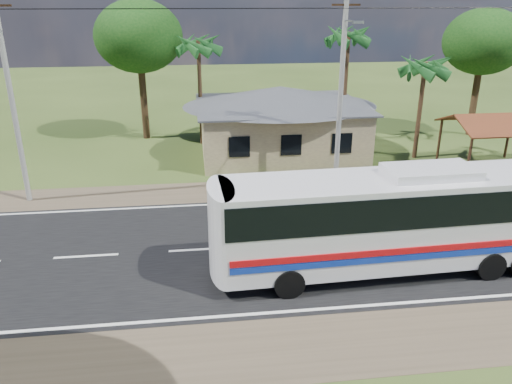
% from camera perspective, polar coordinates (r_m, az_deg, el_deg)
% --- Properties ---
extents(ground, '(120.00, 120.00, 0.00)m').
position_cam_1_polar(ground, '(21.13, 5.88, -5.90)').
color(ground, '#2C4017').
rests_on(ground, ground).
extents(road, '(120.00, 16.00, 0.03)m').
position_cam_1_polar(road, '(21.13, 5.88, -5.87)').
color(road, black).
rests_on(road, ground).
extents(house, '(12.40, 10.00, 5.00)m').
position_cam_1_polar(house, '(32.50, 2.73, 8.92)').
color(house, '#C7B784').
rests_on(house, ground).
extents(waiting_shed, '(5.20, 4.48, 3.35)m').
position_cam_1_polar(waiting_shed, '(32.69, 25.56, 7.09)').
color(waiting_shed, '#3A2215').
rests_on(waiting_shed, ground).
extents(concrete_barrier, '(7.00, 0.30, 0.90)m').
position_cam_1_polar(concrete_barrier, '(30.41, 26.08, 1.54)').
color(concrete_barrier, '#9E9E99').
rests_on(concrete_barrier, ground).
extents(utility_poles, '(32.80, 2.22, 11.00)m').
position_cam_1_polar(utility_poles, '(26.05, 9.04, 12.57)').
color(utility_poles, '#9E9E99').
rests_on(utility_poles, ground).
extents(palm_near, '(2.80, 2.80, 6.70)m').
position_cam_1_polar(palm_near, '(32.66, 18.75, 13.38)').
color(palm_near, '#47301E').
rests_on(palm_near, ground).
extents(palm_mid, '(2.80, 2.80, 8.20)m').
position_cam_1_polar(palm_mid, '(35.43, 10.51, 17.03)').
color(palm_mid, '#47301E').
rests_on(palm_mid, ground).
extents(palm_far, '(2.80, 2.80, 7.70)m').
position_cam_1_polar(palm_far, '(34.40, -6.62, 16.30)').
color(palm_far, '#47301E').
rests_on(palm_far, ground).
extents(tree_behind_house, '(6.00, 6.00, 9.61)m').
position_cam_1_polar(tree_behind_house, '(36.53, -13.27, 16.88)').
color(tree_behind_house, '#47301E').
rests_on(tree_behind_house, ground).
extents(tree_behind_shed, '(5.60, 5.60, 9.02)m').
position_cam_1_polar(tree_behind_shed, '(40.02, 24.56, 15.31)').
color(tree_behind_shed, '#47301E').
rests_on(tree_behind_shed, ground).
extents(coach_bus, '(13.04, 3.20, 4.02)m').
position_cam_1_polar(coach_bus, '(18.89, 15.90, -2.38)').
color(coach_bus, silver).
rests_on(coach_bus, ground).
extents(motorcycle, '(1.61, 0.93, 0.80)m').
position_cam_1_polar(motorcycle, '(28.91, 20.61, 1.32)').
color(motorcycle, black).
rests_on(motorcycle, ground).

